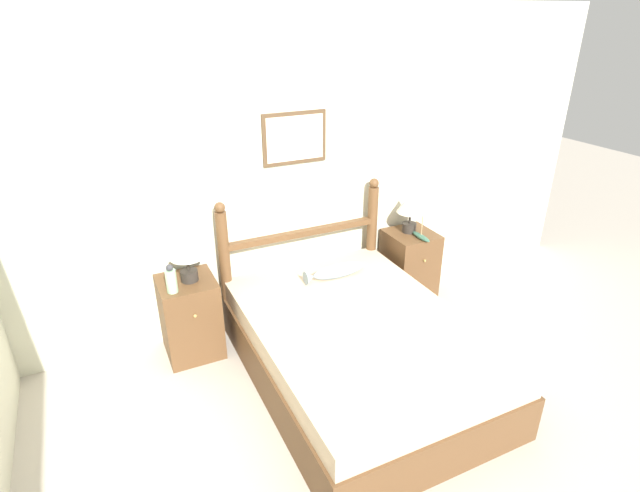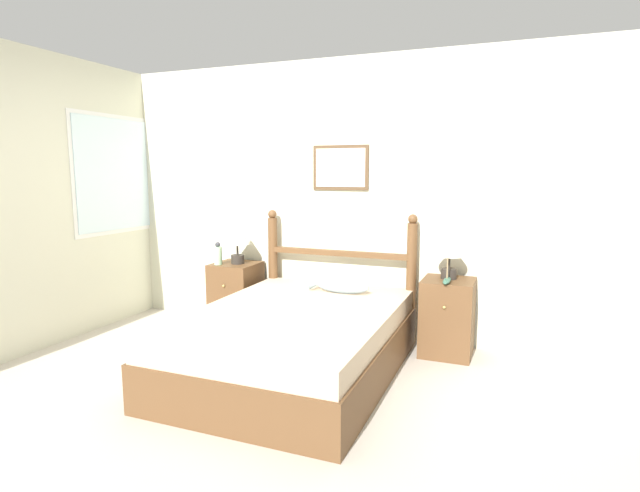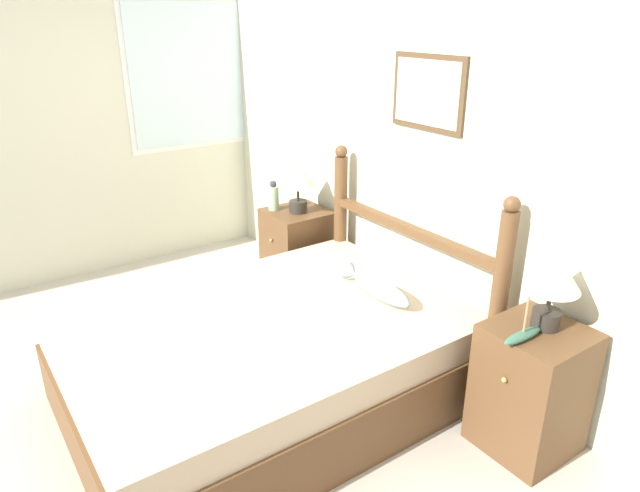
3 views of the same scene
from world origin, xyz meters
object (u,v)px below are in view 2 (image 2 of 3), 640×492
bed (295,342)px  fish_pillow (339,286)px  nightstand_right (447,317)px  table_lamp_left (237,237)px  model_boat (447,280)px  bottle (218,254)px  table_lamp_right (450,248)px  nightstand_left (236,295)px

bed → fish_pillow: size_ratio=3.86×
nightstand_right → table_lamp_left: table_lamp_left is taller
bed → model_boat: size_ratio=8.38×
table_lamp_left → fish_pillow: bearing=-10.5°
table_lamp_left → bottle: 0.25m
table_lamp_left → fish_pillow: 1.19m
table_lamp_right → model_boat: bearing=-87.2°
nightstand_left → model_boat: model_boat is taller
table_lamp_left → bottle: bearing=-141.8°
table_lamp_left → model_boat: 2.03m
bed → table_lamp_left: (-0.99, 0.83, 0.65)m
table_lamp_right → nightstand_right: bearing=-80.1°
nightstand_left → table_lamp_left: (0.03, -0.01, 0.58)m
nightstand_right → table_lamp_left: 2.09m
nightstand_right → model_boat: 0.37m
table_lamp_right → bottle: table_lamp_right is taller
bottle → fish_pillow: bottle is taller
bed → nightstand_right: size_ratio=3.18×
fish_pillow → nightstand_right: bearing=13.4°
table_lamp_left → table_lamp_right: same height
nightstand_right → fish_pillow: size_ratio=1.21×
table_lamp_left → fish_pillow: size_ratio=0.71×
table_lamp_right → bed: bearing=-139.2°
nightstand_left → bottle: bottle is taller
bed → nightstand_right: (1.02, 0.84, 0.08)m
bottle → fish_pillow: 1.28m
table_lamp_left → fish_pillow: table_lamp_left is taller
nightstand_left → table_lamp_right: bearing=1.1°
bed → table_lamp_right: (1.01, 0.87, 0.65)m
bed → nightstand_left: size_ratio=3.18×
table_lamp_left → fish_pillow: (1.12, -0.21, -0.34)m
table_lamp_left → model_boat: (2.01, -0.13, -0.23)m
bottle → bed: bearing=-32.1°
nightstand_right → table_lamp_left: size_ratio=1.70×
bed → nightstand_left: 1.32m
bed → model_boat: model_boat is taller
table_lamp_right → nightstand_left: bearing=-178.9°
fish_pillow → bed: bearing=-101.6°
model_boat → table_lamp_left: bearing=176.3°
nightstand_left → fish_pillow: (1.15, -0.21, 0.24)m
table_lamp_left → bottle: size_ratio=1.71×
table_lamp_right → fish_pillow: bearing=-164.2°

